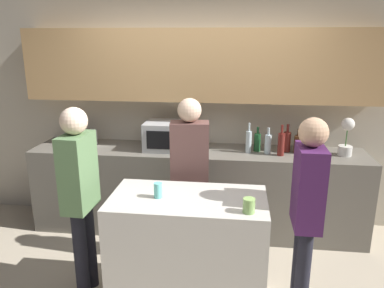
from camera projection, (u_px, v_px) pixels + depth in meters
The scene contains 19 objects.
back_wall at pixel (200, 91), 4.13m from camera, with size 6.40×0.40×2.70m.
back_counter at pixel (197, 190), 4.17m from camera, with size 3.60×0.62×0.93m.
kitchen_island at pixel (188, 252), 2.96m from camera, with size 1.19×0.63×0.94m.
microwave at pixel (169, 136), 4.04m from camera, with size 0.52×0.39×0.30m.
toaster at pixel (83, 138), 4.17m from camera, with size 0.26×0.16×0.18m.
potted_plant at pixel (347, 137), 3.81m from camera, with size 0.14×0.14×0.40m.
bottle_0 at pixel (249, 141), 3.92m from camera, with size 0.06×0.06×0.32m.
bottle_1 at pixel (257, 142), 3.98m from camera, with size 0.07×0.07×0.27m.
bottle_2 at pixel (268, 144), 3.90m from camera, with size 0.07×0.07×0.28m.
bottle_3 at pixel (281, 144), 3.83m from camera, with size 0.07×0.07×0.32m.
bottle_4 at pixel (287, 141), 3.96m from camera, with size 0.08×0.08×0.30m.
bottle_5 at pixel (298, 144), 3.91m from camera, with size 0.08×0.08×0.26m.
bottle_6 at pixel (310, 144), 3.93m from camera, with size 0.09×0.09×0.25m.
bottle_7 at pixel (317, 143), 3.96m from camera, with size 0.09×0.09×0.25m.
cup_0 at pixel (249, 206), 2.58m from camera, with size 0.08×0.08×0.10m.
cup_1 at pixel (158, 190), 2.82m from camera, with size 0.06×0.06×0.12m.
person_left at pixel (80, 188), 2.98m from camera, with size 0.21×0.35×1.60m.
person_center at pixel (307, 204), 2.73m from camera, with size 0.21×0.34×1.58m.
person_right at pixel (190, 170), 3.39m from camera, with size 0.36×0.23×1.60m.
Camera 1 is at (0.42, -2.45, 2.11)m, focal length 35.00 mm.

